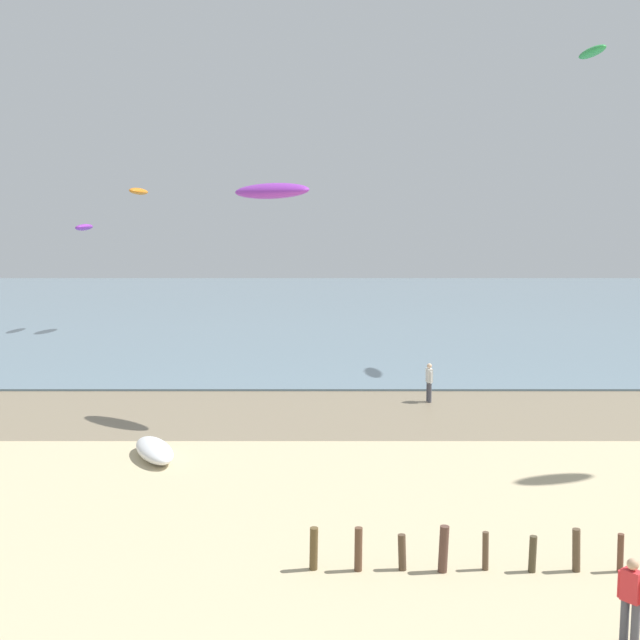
# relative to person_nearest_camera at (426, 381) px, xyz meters

# --- Properties ---
(wet_sand_strip) EXTENTS (120.00, 8.36, 0.01)m
(wet_sand_strip) POSITION_rel_person_nearest_camera_xyz_m (-5.26, -2.00, -0.91)
(wet_sand_strip) COLOR #84755B
(wet_sand_strip) RESTS_ON ground
(sea) EXTENTS (160.00, 70.00, 0.10)m
(sea) POSITION_rel_person_nearest_camera_xyz_m (-5.26, 37.18, -0.87)
(sea) COLOR slate
(sea) RESTS_ON ground
(groyne_mid) EXTENTS (12.14, 0.35, 1.08)m
(groyne_mid) POSITION_rel_person_nearest_camera_xyz_m (0.54, -16.87, -0.45)
(groyne_mid) COLOR brown
(groyne_mid) RESTS_ON ground
(person_nearest_camera) EXTENTS (0.28, 0.56, 1.71)m
(person_nearest_camera) POSITION_rel_person_nearest_camera_xyz_m (0.00, 0.00, 0.00)
(person_nearest_camera) COLOR #4C4C56
(person_nearest_camera) RESTS_ON ground
(person_right_flank) EXTENTS (0.39, 0.47, 1.71)m
(person_right_flank) POSITION_rel_person_nearest_camera_xyz_m (1.03, -20.07, 0.00)
(person_right_flank) COLOR #4C4C56
(person_right_flank) RESTS_ON ground
(grounded_kite) EXTENTS (2.20, 3.13, 0.59)m
(grounded_kite) POSITION_rel_person_nearest_camera_xyz_m (-10.25, -8.32, -0.62)
(grounded_kite) COLOR white
(grounded_kite) RESTS_ON ground
(kite_aloft_0) EXTENTS (1.33, 2.97, 0.60)m
(kite_aloft_0) POSITION_rel_person_nearest_camera_xyz_m (-17.35, 22.00, 8.91)
(kite_aloft_0) COLOR orange
(kite_aloft_1) EXTENTS (3.64, 3.13, 0.82)m
(kite_aloft_1) POSITION_rel_person_nearest_camera_xyz_m (-6.63, -2.95, 8.08)
(kite_aloft_1) COLOR purple
(kite_aloft_2) EXTENTS (1.08, 2.77, 0.60)m
(kite_aloft_2) POSITION_rel_person_nearest_camera_xyz_m (-21.28, 22.22, 6.43)
(kite_aloft_2) COLOR purple
(kite_aloft_3) EXTENTS (1.13, 2.83, 0.61)m
(kite_aloft_3) POSITION_rel_person_nearest_camera_xyz_m (8.96, 7.47, 15.35)
(kite_aloft_3) COLOR green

